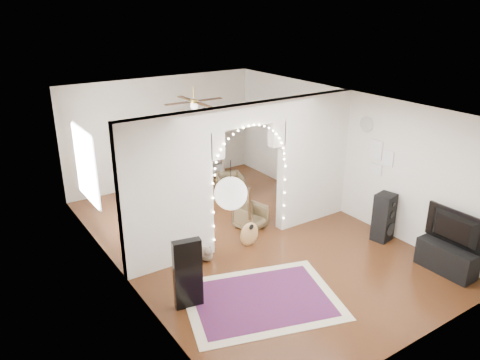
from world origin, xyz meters
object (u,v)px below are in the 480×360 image
floor_speaker (384,217)px  dining_chair_left (251,217)px  acoustic_guitar (249,225)px  bookcase (196,151)px  media_console (447,258)px  dining_table (174,164)px  dining_chair_right (230,185)px

floor_speaker → dining_chair_left: bearing=124.0°
acoustic_guitar → floor_speaker: 2.63m
dining_chair_left → bookcase: bearing=68.5°
media_console → dining_table: dining_table is taller
floor_speaker → media_console: 1.41m
acoustic_guitar → dining_table: 3.31m
acoustic_guitar → dining_table: bearing=76.9°
dining_table → dining_chair_right: size_ratio=2.12×
acoustic_guitar → media_console: bearing=-60.5°
media_console → bookcase: size_ratio=0.65×
acoustic_guitar → bookcase: bearing=64.5°
acoustic_guitar → dining_table: size_ratio=0.80×
acoustic_guitar → dining_table: acoustic_guitar is taller
acoustic_guitar → media_console: size_ratio=1.02×
floor_speaker → bookcase: (-1.40, 4.99, 0.29)m
bookcase → dining_chair_left: size_ratio=2.78×
dining_table → dining_chair_left: size_ratio=2.29×
acoustic_guitar → bookcase: (0.92, 3.75, 0.33)m
dining_chair_right → bookcase: bearing=111.7°
acoustic_guitar → dining_chair_right: size_ratio=1.70×
bookcase → floor_speaker: bearing=-78.9°
bookcase → media_console: bearing=-82.2°
bookcase → dining_table: size_ratio=1.22×
media_console → dining_chair_left: bearing=119.4°
dining_chair_right → acoustic_guitar: bearing=-96.9°
dining_chair_right → floor_speaker: bearing=-52.9°
dining_chair_left → acoustic_guitar: bearing=-140.2°
bookcase → dining_table: bookcase is taller
acoustic_guitar → dining_chair_left: 0.78m
bookcase → dining_table: (-0.84, -0.45, -0.09)m
floor_speaker → media_console: floor_speaker is taller
acoustic_guitar → bookcase: 3.87m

